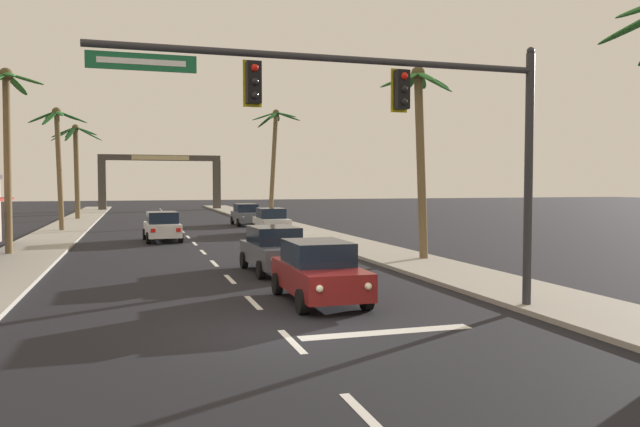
% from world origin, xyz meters
% --- Properties ---
extents(ground_plane, '(220.00, 220.00, 0.00)m').
position_xyz_m(ground_plane, '(0.00, 0.00, 0.00)').
color(ground_plane, black).
extents(sidewalk_right, '(3.20, 110.00, 0.14)m').
position_xyz_m(sidewalk_right, '(7.80, 20.00, 0.07)').
color(sidewalk_right, '#9E998E').
rests_on(sidewalk_right, ground).
extents(sidewalk_left, '(3.20, 110.00, 0.14)m').
position_xyz_m(sidewalk_left, '(-7.80, 20.00, 0.07)').
color(sidewalk_left, '#9E998E').
rests_on(sidewalk_left, ground).
extents(lane_markings, '(4.28, 88.25, 0.01)m').
position_xyz_m(lane_markings, '(0.46, 19.79, 0.00)').
color(lane_markings, silver).
rests_on(lane_markings, ground).
extents(traffic_signal_mast, '(10.84, 0.41, 6.75)m').
position_xyz_m(traffic_signal_mast, '(3.11, 0.61, 4.92)').
color(traffic_signal_mast, '#2D2D33').
rests_on(traffic_signal_mast, ground).
extents(sedan_lead_at_stop_bar, '(1.96, 4.46, 1.68)m').
position_xyz_m(sedan_lead_at_stop_bar, '(1.76, 3.18, 0.85)').
color(sedan_lead_at_stop_bar, maroon).
rests_on(sedan_lead_at_stop_bar, ground).
extents(sedan_third_in_queue, '(2.06, 4.49, 1.68)m').
position_xyz_m(sedan_third_in_queue, '(1.83, 9.08, 0.85)').
color(sedan_third_in_queue, '#4C515B').
rests_on(sedan_third_in_queue, ground).
extents(sedan_oncoming_far, '(2.11, 4.51, 1.68)m').
position_xyz_m(sedan_oncoming_far, '(-1.62, 22.74, 0.85)').
color(sedan_oncoming_far, silver).
rests_on(sedan_oncoming_far, ground).
extents(sedan_parked_nearest_kerb, '(1.98, 4.46, 1.68)m').
position_xyz_m(sedan_parked_nearest_kerb, '(5.25, 34.60, 0.85)').
color(sedan_parked_nearest_kerb, '#4C515B').
rests_on(sedan_parked_nearest_kerb, ground).
extents(sedan_parked_mid_kerb, '(2.04, 4.49, 1.68)m').
position_xyz_m(sedan_parked_mid_kerb, '(5.33, 25.73, 0.85)').
color(sedan_parked_mid_kerb, silver).
rests_on(sedan_parked_mid_kerb, ground).
extents(palm_left_second, '(3.01, 2.95, 8.39)m').
position_xyz_m(palm_left_second, '(-8.49, 17.24, 5.93)').
color(palm_left_second, brown).
rests_on(palm_left_second, ground).
extents(palm_left_third, '(3.88, 3.90, 8.35)m').
position_xyz_m(palm_left_third, '(-7.95, 31.49, 5.90)').
color(palm_left_third, brown).
rests_on(palm_left_third, ground).
extents(palm_left_farthest, '(4.55, 4.43, 8.53)m').
position_xyz_m(palm_left_farthest, '(-8.04, 45.69, 5.75)').
color(palm_left_farthest, brown).
rests_on(palm_left_farthest, ground).
extents(palm_right_second, '(3.26, 3.23, 8.11)m').
position_xyz_m(palm_right_second, '(8.31, 10.33, 5.66)').
color(palm_right_second, brown).
rests_on(palm_right_second, ground).
extents(palm_right_farthest, '(4.36, 4.20, 9.53)m').
position_xyz_m(palm_right_farthest, '(8.29, 37.98, 6.48)').
color(palm_right_farthest, brown).
rests_on(palm_right_farthest, ground).
extents(town_gateway_arch, '(14.60, 0.90, 6.78)m').
position_xyz_m(town_gateway_arch, '(0.00, 65.03, 4.38)').
color(town_gateway_arch, '#423D38').
rests_on(town_gateway_arch, ground).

